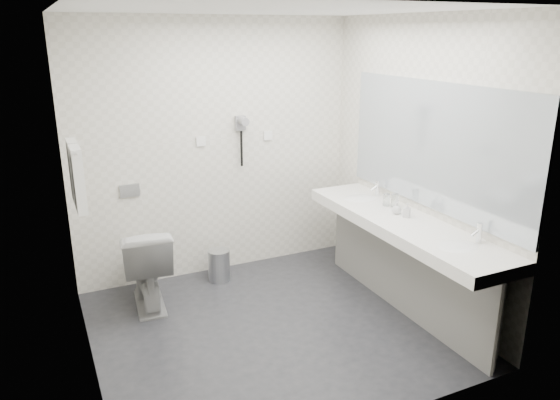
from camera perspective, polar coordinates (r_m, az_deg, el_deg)
floor at (r=4.58m, az=-0.93°, el=-13.39°), size 2.80×2.80×0.00m
ceiling at (r=3.93m, az=-1.12°, el=19.65°), size 2.80×2.80×0.00m
wall_back at (r=5.26m, az=-6.85°, el=5.30°), size 2.80×0.00×2.80m
wall_front at (r=3.00m, az=9.22°, el=-4.31°), size 2.80×0.00×2.80m
wall_left at (r=3.76m, az=-20.88°, el=-0.76°), size 0.00×2.60×2.60m
wall_right at (r=4.81m, az=14.43°, el=3.70°), size 0.00×2.60×2.60m
vanity_counter at (r=4.62m, az=12.92°, el=-2.59°), size 0.55×2.20×0.10m
vanity_panel at (r=4.79m, az=12.81°, el=-7.32°), size 0.03×2.15×0.75m
vanity_post_near at (r=4.15m, az=22.10°, el=-12.42°), size 0.06×0.06×0.75m
vanity_post_far at (r=5.59m, az=6.58°, el=-3.30°), size 0.06×0.06×0.75m
mirror at (r=4.61m, az=16.04°, el=5.53°), size 0.02×2.20×1.05m
basin_near at (r=4.15m, az=18.42°, el=-4.88°), size 0.40×0.31×0.05m
basin_far at (r=5.10m, az=8.51°, el=0.03°), size 0.40×0.31×0.05m
faucet_near at (r=4.25m, az=20.46°, el=-3.27°), size 0.04×0.04×0.15m
faucet_far at (r=5.19m, az=10.35°, el=1.25°), size 0.04×0.04×0.15m
soap_bottle_a at (r=4.64m, az=13.36°, el=-1.07°), size 0.08×0.08×0.12m
soap_bottle_b at (r=4.71m, az=12.32°, el=-0.85°), size 0.11×0.11×0.10m
glass_left at (r=4.89m, az=12.14°, el=-0.04°), size 0.09×0.09×0.12m
glass_right at (r=4.91m, az=11.25°, el=0.03°), size 0.07×0.07×0.11m
toilet at (r=4.91m, az=-14.08°, el=-6.78°), size 0.49×0.78×0.75m
flush_plate at (r=5.13m, az=-15.71°, el=0.97°), size 0.18×0.02×0.12m
pedal_bin at (r=5.34m, az=-6.50°, el=-6.98°), size 0.23×0.23×0.30m
bin_lid at (r=5.27m, az=-6.56°, el=-5.42°), size 0.21×0.21×0.02m
towel_rail at (r=4.22m, az=-21.31°, el=5.35°), size 0.02×0.62×0.02m
towel_near at (r=4.13m, az=-20.68°, el=2.03°), size 0.07×0.24×0.48m
towel_far at (r=4.41m, az=-21.02°, el=2.91°), size 0.07×0.24×0.48m
dryer_cradle at (r=5.27m, az=-4.24°, el=8.17°), size 0.10×0.04×0.14m
dryer_barrel at (r=5.20m, az=-3.96°, el=8.38°), size 0.08×0.14×0.08m
dryer_cord at (r=5.30m, az=-4.12°, el=5.48°), size 0.02×0.02×0.35m
switch_plate_a at (r=5.18m, az=-8.42°, el=6.19°), size 0.09×0.02×0.09m
switch_plate_b at (r=5.42m, az=-1.29°, el=6.87°), size 0.09×0.02×0.09m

